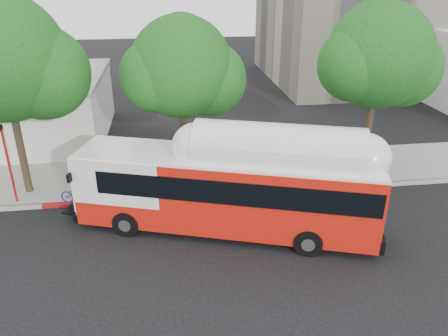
{
  "coord_description": "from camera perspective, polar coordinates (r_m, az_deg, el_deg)",
  "views": [
    {
      "loc": [
        -1.78,
        -15.42,
        10.48
      ],
      "look_at": [
        0.69,
        3.0,
        1.96
      ],
      "focal_mm": 35.0,
      "sensor_mm": 36.0,
      "label": 1
    }
  ],
  "objects": [
    {
      "name": "street_tree_mid",
      "position": [
        21.99,
        -4.5,
        12.54
      ],
      "size": [
        5.75,
        5.0,
        8.62
      ],
      "color": "#2D2116",
      "rests_on": "ground"
    },
    {
      "name": "signal_pole",
      "position": [
        22.83,
        -26.26,
        0.36
      ],
      "size": [
        0.12,
        0.38,
        4.06
      ],
      "color": "red",
      "rests_on": "ground"
    },
    {
      "name": "street_tree_left",
      "position": [
        22.38,
        -25.7,
        12.29
      ],
      "size": [
        6.67,
        5.8,
        9.74
      ],
      "color": "#2D2116",
      "rests_on": "ground"
    },
    {
      "name": "street_tree_right",
      "position": [
        24.43,
        20.39,
        13.17
      ],
      "size": [
        6.21,
        5.4,
        9.18
      ],
      "color": "#2D2116",
      "rests_on": "ground"
    },
    {
      "name": "red_curb_segment",
      "position": [
        21.98,
        -9.93,
        -4.04
      ],
      "size": [
        10.0,
        0.32,
        0.16
      ],
      "primitive_type": "cube",
      "color": "maroon",
      "rests_on": "ground"
    },
    {
      "name": "curb_strip",
      "position": [
        22.02,
        -2.11,
        -3.61
      ],
      "size": [
        60.0,
        0.3,
        0.15
      ],
      "primitive_type": "cube",
      "color": "gray",
      "rests_on": "ground"
    },
    {
      "name": "transit_bus",
      "position": [
        18.52,
        0.52,
        -3.08
      ],
      "size": [
        13.61,
        6.53,
        4.01
      ],
      "rotation": [
        0.0,
        0.0,
        -0.32
      ],
      "color": "red",
      "rests_on": "ground"
    },
    {
      "name": "ground",
      "position": [
        18.73,
        -0.89,
        -9.41
      ],
      "size": [
        120.0,
        120.0,
        0.0
      ],
      "primitive_type": "plane",
      "color": "black",
      "rests_on": "ground"
    },
    {
      "name": "sidewalk",
      "position": [
        24.33,
        -2.72,
        -0.73
      ],
      "size": [
        60.0,
        5.0,
        0.15
      ],
      "primitive_type": "cube",
      "color": "gray",
      "rests_on": "ground"
    }
  ]
}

